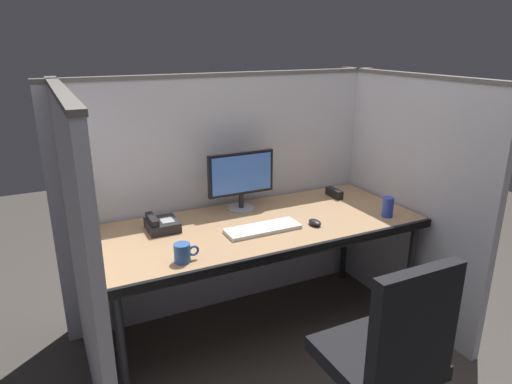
{
  "coord_description": "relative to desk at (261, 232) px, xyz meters",
  "views": [
    {
      "loc": [
        -1.12,
        -1.93,
        1.77
      ],
      "look_at": [
        0.0,
        0.35,
        0.92
      ],
      "focal_mm": 32.19,
      "sensor_mm": 36.0,
      "label": 1
    }
  ],
  "objects": [
    {
      "name": "cubicle_partition_rear",
      "position": [
        0.0,
        0.46,
        0.1
      ],
      "size": [
        2.21,
        0.06,
        1.57
      ],
      "color": "silver",
      "rests_on": "ground"
    },
    {
      "name": "computer_mouse",
      "position": [
        0.28,
        -0.15,
        0.07
      ],
      "size": [
        0.06,
        0.1,
        0.04
      ],
      "color": "black",
      "rests_on": "desk"
    },
    {
      "name": "keyboard_main",
      "position": [
        -0.03,
        -0.09,
        0.06
      ],
      "size": [
        0.43,
        0.15,
        0.02
      ],
      "primitive_type": "cube",
      "color": "silver",
      "rests_on": "desk"
    },
    {
      "name": "cubicle_partition_left",
      "position": [
        -0.99,
        -0.09,
        0.1
      ],
      "size": [
        0.06,
        1.41,
        1.57
      ],
      "color": "silver",
      "rests_on": "ground"
    },
    {
      "name": "coffee_mug",
      "position": [
        -0.55,
        -0.26,
        0.1
      ],
      "size": [
        0.13,
        0.08,
        0.09
      ],
      "color": "#264C8C",
      "rests_on": "desk"
    },
    {
      "name": "red_stapler",
      "position": [
        0.67,
        0.22,
        0.08
      ],
      "size": [
        0.04,
        0.15,
        0.06
      ],
      "primitive_type": "cube",
      "color": "black",
      "rests_on": "desk"
    },
    {
      "name": "monitor_center",
      "position": [
        0.0,
        0.27,
        0.27
      ],
      "size": [
        0.43,
        0.17,
        0.37
      ],
      "color": "gray",
      "rests_on": "desk"
    },
    {
      "name": "desk_phone",
      "position": [
        -0.54,
        0.17,
        0.08
      ],
      "size": [
        0.17,
        0.19,
        0.09
      ],
      "color": "black",
      "rests_on": "desk"
    },
    {
      "name": "soda_can",
      "position": [
        0.75,
        -0.23,
        0.11
      ],
      "size": [
        0.07,
        0.07,
        0.12
      ],
      "primitive_type": "cylinder",
      "color": "#263FB2",
      "rests_on": "desk"
    },
    {
      "name": "ground_plane",
      "position": [
        0.0,
        -0.29,
        -0.69
      ],
      "size": [
        8.0,
        8.0,
        0.0
      ],
      "primitive_type": "plane",
      "color": "#423D38"
    },
    {
      "name": "cubicle_partition_right",
      "position": [
        0.99,
        -0.09,
        0.1
      ],
      "size": [
        0.06,
        1.41,
        1.57
      ],
      "color": "silver",
      "rests_on": "ground"
    },
    {
      "name": "office_chair",
      "position": [
        0.08,
        -1.01,
        -0.33
      ],
      "size": [
        0.52,
        0.52,
        0.97
      ],
      "rotation": [
        0.0,
        0.0,
        0.02
      ],
      "color": "black",
      "rests_on": "ground"
    },
    {
      "name": "desk",
      "position": [
        0.0,
        0.0,
        0.0
      ],
      "size": [
        1.9,
        0.8,
        0.74
      ],
      "color": "#997551",
      "rests_on": "ground"
    }
  ]
}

